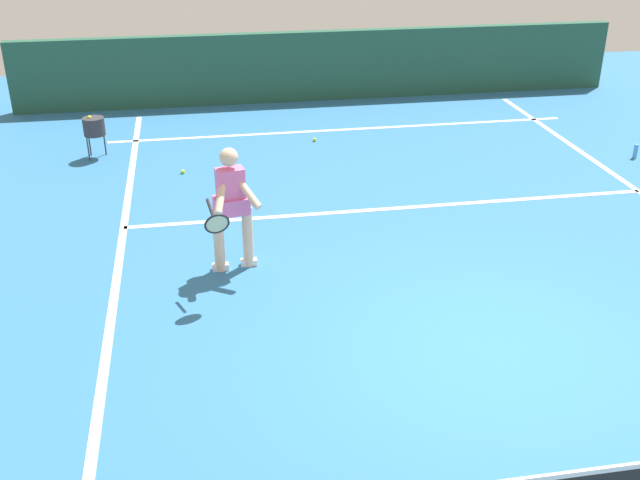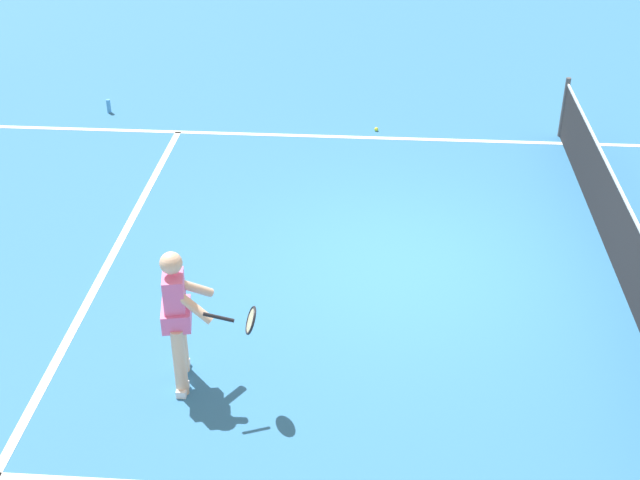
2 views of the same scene
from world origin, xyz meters
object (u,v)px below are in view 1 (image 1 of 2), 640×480
(tennis_player, at_px, (231,205))
(tennis_ball_near, at_px, (183,172))
(water_bottle, at_px, (636,151))
(ball_hopper, at_px, (94,127))
(tennis_ball_mid, at_px, (315,140))

(tennis_player, xyz_separation_m, tennis_ball_near, (0.59, -3.41, -0.81))
(tennis_ball_near, height_order, water_bottle, water_bottle)
(ball_hopper, bearing_deg, tennis_player, 114.44)
(ball_hopper, bearing_deg, tennis_ball_mid, -176.84)
(tennis_ball_mid, xyz_separation_m, water_bottle, (-5.24, 1.82, 0.09))
(tennis_ball_near, xyz_separation_m, water_bottle, (-7.62, 0.58, 0.09))
(tennis_player, height_order, ball_hopper, tennis_player)
(ball_hopper, height_order, water_bottle, ball_hopper)
(tennis_ball_mid, bearing_deg, tennis_player, 69.06)
(tennis_player, bearing_deg, water_bottle, -158.01)
(tennis_ball_near, bearing_deg, tennis_ball_mid, -152.50)
(tennis_ball_near, bearing_deg, water_bottle, 175.65)
(tennis_player, xyz_separation_m, water_bottle, (-7.02, -2.84, -0.73))
(ball_hopper, relative_size, water_bottle, 3.10)
(water_bottle, bearing_deg, tennis_player, 21.99)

